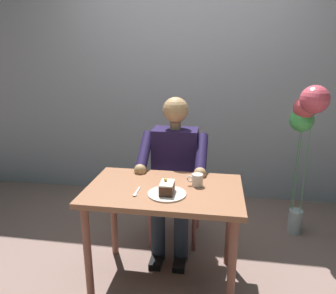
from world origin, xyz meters
TOP-DOWN VIEW (x-y plane):
  - ground_plane at (0.00, 0.00)m, footprint 14.00×14.00m
  - cafe_rear_panel at (0.00, -1.54)m, footprint 6.40×0.12m
  - dining_table at (0.00, 0.00)m, footprint 1.02×0.63m
  - chair at (0.00, -0.64)m, footprint 0.42×0.42m
  - seated_person at (0.00, -0.46)m, footprint 0.53×0.58m
  - dessert_plate at (-0.04, 0.10)m, footprint 0.24×0.24m
  - cake_slice at (-0.04, 0.10)m, footprint 0.08×0.13m
  - coffee_cup at (-0.21, -0.07)m, footprint 0.11×0.07m
  - dessert_spoon at (0.16, 0.11)m, footprint 0.03×0.14m
  - balloon_display at (-1.04, -0.78)m, footprint 0.25×0.34m

SIDE VIEW (x-z plane):
  - ground_plane at x=0.00m, z-range 0.00..0.00m
  - chair at x=0.00m, z-range 0.05..0.96m
  - dining_table at x=0.00m, z-range 0.26..0.97m
  - seated_person at x=0.00m, z-range 0.03..1.27m
  - dessert_spoon at x=0.16m, z-range 0.71..0.72m
  - dessert_plate at x=-0.04m, z-range 0.71..0.72m
  - coffee_cup at x=-0.21m, z-range 0.72..0.80m
  - cake_slice at x=-0.04m, z-range 0.71..0.81m
  - balloon_display at x=-1.04m, z-range 0.36..1.69m
  - cafe_rear_panel at x=0.00m, z-range 0.00..3.00m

